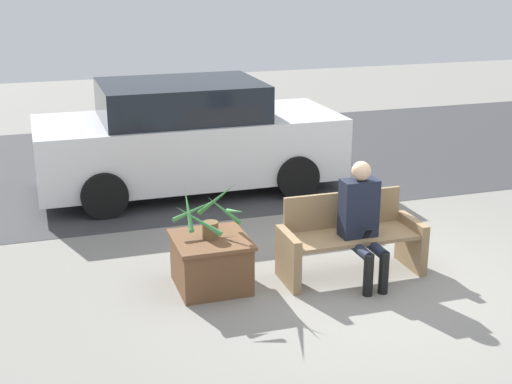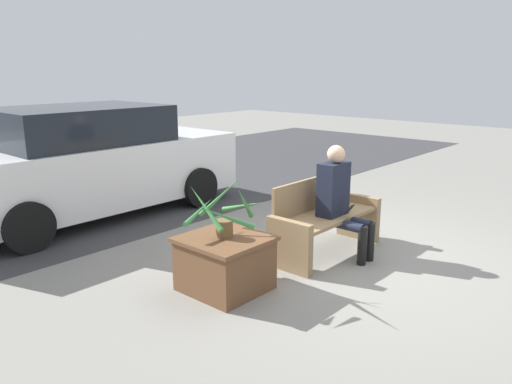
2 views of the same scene
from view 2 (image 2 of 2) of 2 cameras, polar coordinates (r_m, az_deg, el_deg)
ground_plane at (r=5.93m, az=10.68°, el=-7.41°), size 30.00×30.00×0.00m
road_surface at (r=9.69m, az=-17.63°, el=0.57°), size 20.00×6.00×0.01m
bench at (r=5.95m, az=7.70°, el=-3.11°), size 1.54×0.57×0.87m
person_seated at (r=5.80m, az=9.53°, el=-0.51°), size 0.39×0.62×1.29m
planter_box at (r=4.96m, az=-3.57°, el=-7.92°), size 0.77×0.79×0.54m
potted_plant at (r=4.80m, az=-3.73°, el=-2.57°), size 0.71×0.77×0.57m
parked_car at (r=7.75m, az=-18.74°, el=3.18°), size 4.39×1.98×1.61m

